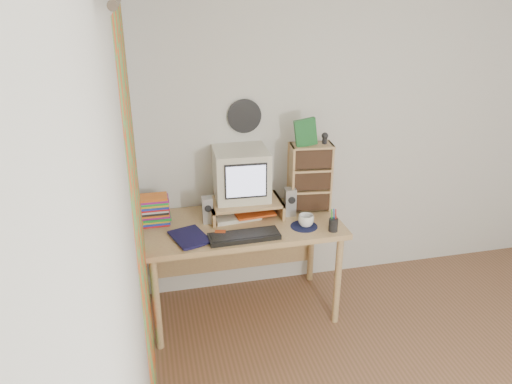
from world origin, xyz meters
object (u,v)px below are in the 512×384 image
keyboard (244,236)px  diary (175,239)px  crt_monitor (242,175)px  cd_rack (310,178)px  desk (240,235)px  dvd_stack (155,206)px  mug (306,221)px

keyboard → diary: diary is taller
crt_monitor → diary: bearing=-144.1°
cd_rack → diary: size_ratio=2.00×
desk → keyboard: size_ratio=2.95×
dvd_stack → mug: (1.02, -0.28, -0.09)m
dvd_stack → cd_rack: cd_rack is taller
desk → dvd_stack: (-0.59, 0.06, 0.27)m
diary → cd_rack: bearing=-1.2°
mug → diary: bearing=-177.8°
dvd_stack → desk: bearing=-5.3°
diary → dvd_stack: bearing=91.4°
dvd_stack → keyboard: bearing=-32.2°
diary → desk: bearing=10.4°
crt_monitor → cd_rack: (0.50, -0.04, -0.05)m
keyboard → dvd_stack: size_ratio=1.74×
crt_monitor → dvd_stack: (-0.63, -0.03, -0.16)m
crt_monitor → diary: crt_monitor is taller
keyboard → diary: size_ratio=1.87×
dvd_stack → mug: 1.06m
cd_rack → mug: bearing=-107.0°
cd_rack → diary: 1.09m
dvd_stack → cd_rack: (1.13, -0.01, 0.12)m
keyboard → diary: 0.46m
crt_monitor → keyboard: (-0.07, -0.39, -0.29)m
dvd_stack → mug: dvd_stack is taller
mug → crt_monitor: bearing=142.0°
desk → mug: size_ratio=12.80×
keyboard → diary: bearing=173.1°
crt_monitor → desk: bearing=-109.8°
mug → diary: size_ratio=0.43×
desk → cd_rack: bearing=4.5°
desk → diary: bearing=-152.3°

